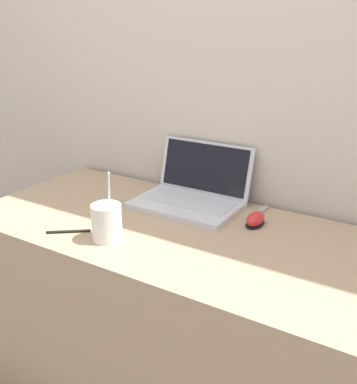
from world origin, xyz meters
TOP-DOWN VIEW (x-y plane):
  - wall_back at (0.00, 0.68)m, footprint 7.00×0.04m
  - desk at (0.00, 0.32)m, footprint 1.40×0.64m
  - laptop at (-0.06, 0.53)m, footprint 0.37×0.29m
  - drink_cup at (-0.13, 0.14)m, footprint 0.09×0.09m
  - computer_mouse at (0.21, 0.48)m, footprint 0.06×0.10m
  - usb_stick at (0.19, 0.60)m, footprint 0.02×0.06m
  - pen at (-0.27, 0.11)m, footprint 0.12×0.09m

SIDE VIEW (x-z plane):
  - desk at x=0.00m, z-range 0.00..0.73m
  - usb_stick at x=0.19m, z-range 0.73..0.74m
  - pen at x=-0.27m, z-range 0.73..0.74m
  - computer_mouse at x=0.21m, z-range 0.73..0.77m
  - laptop at x=-0.06m, z-range 0.67..0.88m
  - drink_cup at x=-0.13m, z-range 0.68..0.90m
  - wall_back at x=0.00m, z-range 0.00..2.50m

